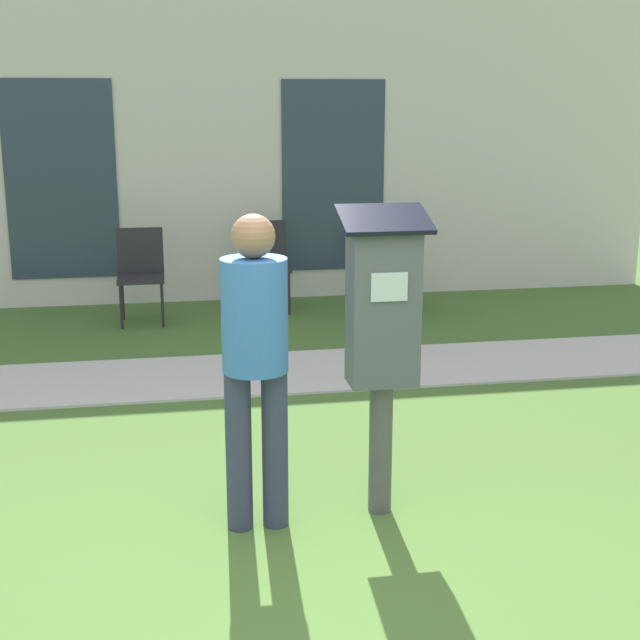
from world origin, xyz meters
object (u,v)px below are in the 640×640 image
(outdoor_chair_middle, at_px, (266,258))
(person_standing, at_px, (255,349))
(outdoor_chair_left, at_px, (141,268))
(parking_meter, at_px, (383,322))
(outdoor_chair_right, at_px, (394,260))

(outdoor_chair_middle, bearing_deg, person_standing, -88.05)
(person_standing, height_order, outdoor_chair_left, person_standing)
(outdoor_chair_left, xyz_separation_m, outdoor_chair_middle, (1.25, 0.31, 0.00))
(parking_meter, xyz_separation_m, outdoor_chair_left, (-1.29, 4.40, -0.49))
(parking_meter, xyz_separation_m, person_standing, (-0.65, -0.06, -0.09))
(outdoor_chair_left, distance_m, outdoor_chair_middle, 1.29)
(outdoor_chair_left, bearing_deg, outdoor_chair_right, 11.23)
(outdoor_chair_middle, bearing_deg, parking_meter, -80.33)
(parking_meter, relative_size, outdoor_chair_right, 1.77)
(outdoor_chair_right, bearing_deg, person_standing, -94.99)
(person_standing, relative_size, outdoor_chair_middle, 1.76)
(outdoor_chair_left, distance_m, outdoor_chair_right, 2.50)
(outdoor_chair_left, bearing_deg, person_standing, -70.26)
(parking_meter, height_order, outdoor_chair_middle, parking_meter)
(parking_meter, height_order, person_standing, parking_meter)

